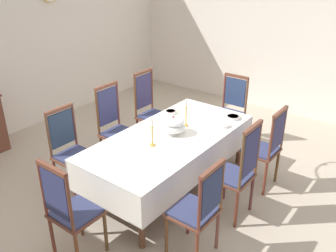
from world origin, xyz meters
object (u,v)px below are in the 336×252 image
chair_north_a (71,149)px  spoon_secondary (235,115)px  chair_south_c (266,146)px  chair_head_east (230,109)px  candlestick_east (186,115)px  chair_south_a (199,208)px  dining_table (170,141)px  bowl_far_left (223,125)px  chair_south_b (238,170)px  chair_north_b (115,126)px  soup_tureen (173,125)px  candlestick_west (152,135)px  chair_north_c (150,109)px  spoon_primary (174,110)px  bowl_near_left (171,112)px  chair_head_west (70,210)px  bowl_near_right (233,117)px

chair_north_a → spoon_secondary: bearing=144.9°
chair_south_c → chair_head_east: size_ratio=1.00×
candlestick_east → chair_south_a: bearing=-140.2°
chair_south_c → spoon_secondary: (0.30, 0.60, 0.17)m
chair_head_east → dining_table: bearing=90.0°
bowl_far_left → spoon_secondary: 0.42m
chair_south_a → chair_south_b: 0.79m
dining_table → candlestick_east: (0.34, 0.00, 0.23)m
chair_north_b → chair_head_east: 1.84m
chair_north_b → soup_tureen: bearing=94.6°
chair_south_c → candlestick_west: (-1.09, 0.95, 0.31)m
chair_north_c → spoon_primary: (-0.09, -0.52, 0.14)m
chair_south_c → chair_north_c: size_ratio=0.92×
dining_table → spoon_secondary: (1.04, -0.35, 0.08)m
chair_head_east → spoon_secondary: 0.65m
chair_north_a → candlestick_east: (1.14, -0.95, 0.32)m
chair_north_c → chair_south_c: bearing=90.0°
chair_head_east → chair_north_b: bearing=58.9°
candlestick_east → spoon_primary: size_ratio=2.11×
chair_south_a → candlestick_east: 1.51m
dining_table → chair_north_c: (0.75, 0.95, -0.06)m
chair_south_b → chair_north_c: bearing=68.3°
chair_head_east → soup_tureen: bearing=90.0°
chair_north_b → bowl_near_left: bearing=136.0°
chair_south_b → chair_head_west: size_ratio=1.06×
dining_table → chair_south_b: chair_south_b is taller
chair_south_b → spoon_primary: (0.67, 1.39, 0.14)m
bowl_near_left → bowl_near_right: (0.37, -0.78, -0.00)m
chair_south_c → dining_table: bearing=128.3°
chair_south_a → chair_head_east: size_ratio=0.98×
chair_south_b → candlestick_west: bearing=109.1°
chair_south_b → chair_north_b: (0.00, 1.90, -0.00)m
chair_south_a → bowl_near_right: chair_south_a is taller
chair_south_c → bowl_near_left: 1.38m
chair_south_b → candlestick_west: chair_south_b is taller
chair_south_a → chair_north_c: chair_north_c is taller
chair_north_a → spoon_secondary: size_ratio=6.22×
bowl_near_right → bowl_far_left: bearing=-175.9°
spoon_secondary → bowl_near_left: bearing=114.5°
dining_table → chair_north_b: bearing=90.6°
chair_north_a → chair_head_east: 2.55m
chair_south_a → chair_head_east: chair_head_east is taller
candlestick_west → bowl_near_left: 0.99m
chair_north_b → chair_head_west: bearing=31.4°
chair_north_a → chair_north_c: bearing=-179.8°
chair_north_a → candlestick_west: 1.10m
chair_south_c → spoon_secondary: bearing=63.7°
bowl_near_left → spoon_secondary: (0.49, -0.76, -0.02)m
bowl_near_left → dining_table: bearing=-143.6°
chair_south_a → soup_tureen: chair_south_a is taller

